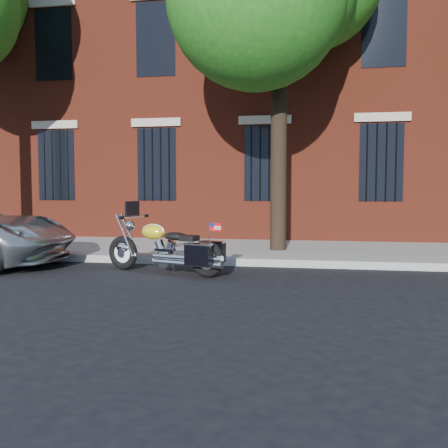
# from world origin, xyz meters

# --- Properties ---
(ground) EXTENTS (120.00, 120.00, 0.00)m
(ground) POSITION_xyz_m (0.00, 0.00, 0.00)
(ground) COLOR black
(ground) RESTS_ON ground
(curb) EXTENTS (40.00, 0.16, 0.15)m
(curb) POSITION_xyz_m (0.00, 1.38, 0.07)
(curb) COLOR gray
(curb) RESTS_ON ground
(sidewalk) EXTENTS (40.00, 3.60, 0.15)m
(sidewalk) POSITION_xyz_m (0.00, 3.26, 0.07)
(sidewalk) COLOR gray
(sidewalk) RESTS_ON ground
(building) EXTENTS (26.00, 10.08, 12.00)m
(building) POSITION_xyz_m (0.00, 10.06, 6.00)
(building) COLOR maroon
(building) RESTS_ON ground
(motorcycle) EXTENTS (2.37, 1.24, 1.29)m
(motorcycle) POSITION_xyz_m (-1.26, 0.17, 0.44)
(motorcycle) COLOR black
(motorcycle) RESTS_ON ground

